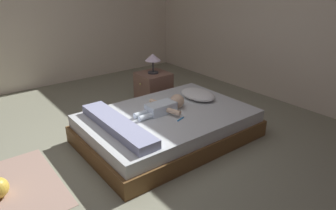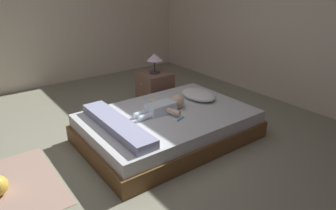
{
  "view_description": "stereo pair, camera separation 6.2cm",
  "coord_description": "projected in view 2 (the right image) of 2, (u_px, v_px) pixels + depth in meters",
  "views": [
    {
      "loc": [
        2.5,
        -1.21,
        1.81
      ],
      "look_at": [
        -0.07,
        0.78,
        0.44
      ],
      "focal_mm": 32.56,
      "sensor_mm": 36.0,
      "label": 1
    },
    {
      "loc": [
        2.54,
        -1.16,
        1.81
      ],
      "look_at": [
        -0.07,
        0.78,
        0.44
      ],
      "focal_mm": 32.56,
      "sensor_mm": 36.0,
      "label": 2
    }
  ],
  "objects": [
    {
      "name": "nightstand",
      "position": [
        155.0,
        87.0,
        4.74
      ],
      "size": [
        0.45,
        0.48,
        0.45
      ],
      "color": "#815C4C",
      "rests_on": "ground_plane"
    },
    {
      "name": "toothbrush",
      "position": [
        181.0,
        119.0,
        3.4
      ],
      "size": [
        0.05,
        0.13,
        0.02
      ],
      "color": "#2E8CDA",
      "rests_on": "bed"
    },
    {
      "name": "blanket",
      "position": [
        117.0,
        124.0,
        3.18
      ],
      "size": [
        1.22,
        0.24,
        0.09
      ],
      "color": "#979EC3",
      "rests_on": "bed"
    },
    {
      "name": "baby",
      "position": [
        165.0,
        106.0,
        3.58
      ],
      "size": [
        0.53,
        0.66,
        0.17
      ],
      "color": "white",
      "rests_on": "bed"
    },
    {
      "name": "rug",
      "position": [
        2.0,
        190.0,
        2.79
      ],
      "size": [
        1.16,
        0.96,
        0.01
      ],
      "color": "tan",
      "rests_on": "ground_plane"
    },
    {
      "name": "pillow",
      "position": [
        198.0,
        95.0,
        3.98
      ],
      "size": [
        0.52,
        0.35,
        0.1
      ],
      "color": "white",
      "rests_on": "bed"
    },
    {
      "name": "wall_behind_bed",
      "position": [
        296.0,
        7.0,
        4.32
      ],
      "size": [
        8.0,
        0.12,
        2.84
      ],
      "primitive_type": "cube",
      "color": "beige",
      "rests_on": "ground_plane"
    },
    {
      "name": "bed",
      "position": [
        168.0,
        126.0,
        3.63
      ],
      "size": [
        1.36,
        1.99,
        0.34
      ],
      "color": "brown",
      "rests_on": "ground_plane"
    },
    {
      "name": "ground_plane",
      "position": [
        113.0,
        162.0,
        3.22
      ],
      "size": [
        8.0,
        8.0,
        0.0
      ],
      "primitive_type": "plane",
      "color": "gray"
    },
    {
      "name": "wall_side",
      "position": [
        20.0,
        3.0,
        4.88
      ],
      "size": [
        0.12,
        6.0,
        2.84
      ],
      "primitive_type": "cube",
      "color": "silver",
      "rests_on": "ground_plane"
    },
    {
      "name": "lamp",
      "position": [
        154.0,
        58.0,
        4.57
      ],
      "size": [
        0.24,
        0.24,
        0.3
      ],
      "color": "#333338",
      "rests_on": "nightstand"
    }
  ]
}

